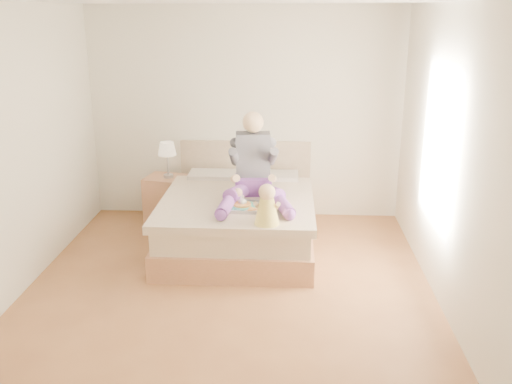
# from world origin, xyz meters

# --- Properties ---
(room) EXTENTS (4.02, 4.22, 2.71)m
(room) POSITION_xyz_m (0.08, 0.01, 1.51)
(room) COLOR brown
(room) RESTS_ON ground
(bed) EXTENTS (1.70, 2.18, 1.00)m
(bed) POSITION_xyz_m (0.00, 1.08, 0.32)
(bed) COLOR #996847
(bed) RESTS_ON ground
(nightstand) EXTENTS (0.56, 0.52, 0.59)m
(nightstand) POSITION_xyz_m (-1.00, 1.76, 0.30)
(nightstand) COLOR #996847
(nightstand) RESTS_ON ground
(lamp) EXTENTS (0.22, 0.22, 0.46)m
(lamp) POSITION_xyz_m (-0.96, 1.73, 0.94)
(lamp) COLOR #A9AAAF
(lamp) RESTS_ON nightstand
(adult) EXTENTS (0.82, 1.19, 0.97)m
(adult) POSITION_xyz_m (0.18, 0.97, 0.89)
(adult) COLOR #6E3A91
(adult) RESTS_ON bed
(tray) EXTENTS (0.52, 0.42, 0.14)m
(tray) POSITION_xyz_m (0.18, 0.57, 0.64)
(tray) COLOR #A9AAAF
(tray) RESTS_ON bed
(baby) EXTENTS (0.27, 0.37, 0.41)m
(baby) POSITION_xyz_m (0.36, 0.13, 0.78)
(baby) COLOR #F1D94C
(baby) RESTS_ON bed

